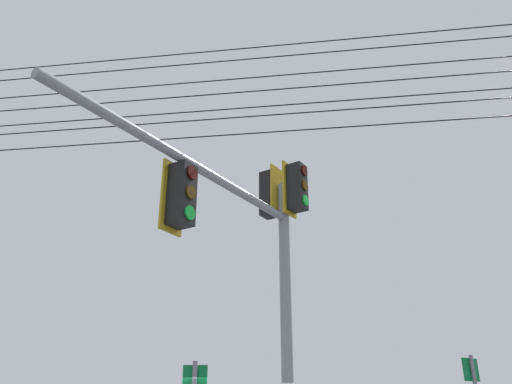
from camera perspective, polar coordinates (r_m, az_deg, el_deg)
signal_mast_assembly at (r=8.54m, az=0.29°, el=-6.12°), size 4.81×3.37×6.43m
overhead_wire_span at (r=10.84m, az=10.06°, el=11.95°), size 4.08×29.47×2.33m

